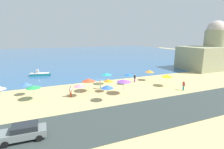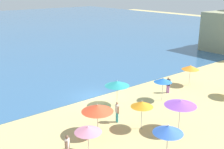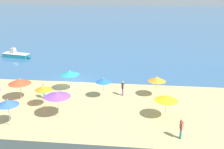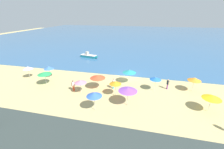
# 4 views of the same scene
# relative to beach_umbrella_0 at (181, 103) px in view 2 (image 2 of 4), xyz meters

# --- Properties ---
(ground_plane) EXTENTS (160.00, 160.00, 0.00)m
(ground_plane) POSITION_rel_beach_umbrella_0_xyz_m (-1.21, 9.64, -2.33)
(ground_plane) COLOR tan
(beach_umbrella_0) EXTENTS (2.46, 2.46, 2.59)m
(beach_umbrella_0) POSITION_rel_beach_umbrella_0_xyz_m (0.00, 0.00, 0.00)
(beach_umbrella_0) COLOR #B2B2B7
(beach_umbrella_0) RESTS_ON ground_plane
(beach_umbrella_1) EXTENTS (2.32, 2.32, 2.47)m
(beach_umbrella_1) POSITION_rel_beach_umbrella_0_xyz_m (-0.63, 6.78, -0.16)
(beach_umbrella_1) COLOR #B2B2B7
(beach_umbrella_1) RESTS_ON ground_plane
(beach_umbrella_3) EXTENTS (1.76, 1.76, 2.35)m
(beach_umbrella_3) POSITION_rel_beach_umbrella_0_xyz_m (3.61, 4.94, -0.25)
(beach_umbrella_3) COLOR #B2B2B7
(beach_umbrella_3) RESTS_ON ground_plane
(beach_umbrella_4) EXTENTS (2.41, 2.41, 2.47)m
(beach_umbrella_4) POSITION_rel_beach_umbrella_0_xyz_m (-5.22, 3.52, -0.19)
(beach_umbrella_4) COLOR #B2B2B7
(beach_umbrella_4) RESTS_ON ground_plane
(beach_umbrella_5) EXTENTS (1.75, 1.75, 2.39)m
(beach_umbrella_5) POSITION_rel_beach_umbrella_0_xyz_m (-2.06, 2.05, -0.22)
(beach_umbrella_5) COLOR #B2B2B7
(beach_umbrella_5) RESTS_ON ground_plane
(beach_umbrella_8) EXTENTS (1.93, 1.93, 2.61)m
(beach_umbrella_8) POSITION_rel_beach_umbrella_0_xyz_m (-3.82, -2.06, -0.04)
(beach_umbrella_8) COLOR #B2B2B7
(beach_umbrella_8) RESTS_ON ground_plane
(beach_umbrella_9) EXTENTS (1.82, 1.82, 2.13)m
(beach_umbrella_9) POSITION_rel_beach_umbrella_0_xyz_m (-7.31, 1.66, -0.46)
(beach_umbrella_9) COLOR #B2B2B7
(beach_umbrella_9) RESTS_ON ground_plane
(beach_umbrella_11) EXTENTS (1.95, 1.95, 2.40)m
(beach_umbrella_11) POSITION_rel_beach_umbrella_0_xyz_m (9.34, 5.97, -0.23)
(beach_umbrella_11) COLOR #B2B2B7
(beach_umbrella_11) RESTS_ON ground_plane
(bather_1) EXTENTS (0.29, 0.56, 1.80)m
(bather_1) POSITION_rel_beach_umbrella_0_xyz_m (-2.83, 4.11, -1.32)
(bather_1) COLOR teal
(bather_1) RESTS_ON ground_plane
(bather_2) EXTENTS (0.32, 0.55, 1.72)m
(bather_2) POSITION_rel_beach_umbrella_0_xyz_m (5.63, 5.92, -1.36)
(bather_2) COLOR #A44DAC
(bather_2) RESTS_ON ground_plane
(bather_3) EXTENTS (0.45, 0.41, 1.80)m
(bather_3) POSITION_rel_beach_umbrella_0_xyz_m (-8.72, 1.97, -1.32)
(bather_3) COLOR #E94621
(bather_3) RESTS_ON ground_plane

